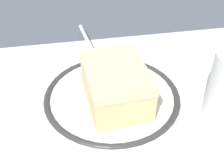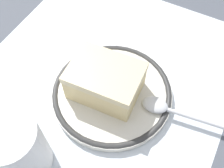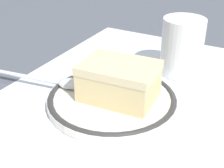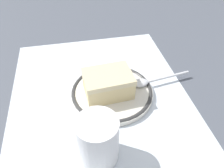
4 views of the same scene
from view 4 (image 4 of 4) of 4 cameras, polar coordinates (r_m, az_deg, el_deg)
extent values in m
plane|color=#4C515B|center=(0.47, -2.70, -5.24)|extent=(2.40, 2.40, 0.00)
cube|color=silver|center=(0.47, -2.71, -5.18)|extent=(0.52, 0.39, 0.00)
cylinder|color=silver|center=(0.49, 0.00, -2.21)|extent=(0.18, 0.18, 0.01)
torus|color=#333333|center=(0.49, 0.00, -1.95)|extent=(0.18, 0.18, 0.01)
cube|color=beige|center=(0.47, -1.04, -0.41)|extent=(0.08, 0.10, 0.04)
cube|color=beige|center=(0.45, -1.08, 1.97)|extent=(0.08, 0.10, 0.01)
ellipsoid|color=silver|center=(0.50, 7.40, 0.29)|extent=(0.03, 0.04, 0.01)
cylinder|color=silver|center=(0.53, 14.49, 1.84)|extent=(0.02, 0.11, 0.01)
cylinder|color=white|center=(0.36, -3.65, -14.45)|extent=(0.07, 0.07, 0.09)
cylinder|color=silver|center=(0.39, -3.45, -16.87)|extent=(0.06, 0.06, 0.03)
cube|color=white|center=(0.61, -3.51, 7.77)|extent=(0.14, 0.14, 0.00)
camera|label=1|loc=(0.46, -45.25, 22.31)|focal=48.67mm
camera|label=2|loc=(0.23, 45.05, 34.57)|focal=43.02mm
camera|label=3|loc=(0.68, -24.19, 30.43)|focal=50.50mm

